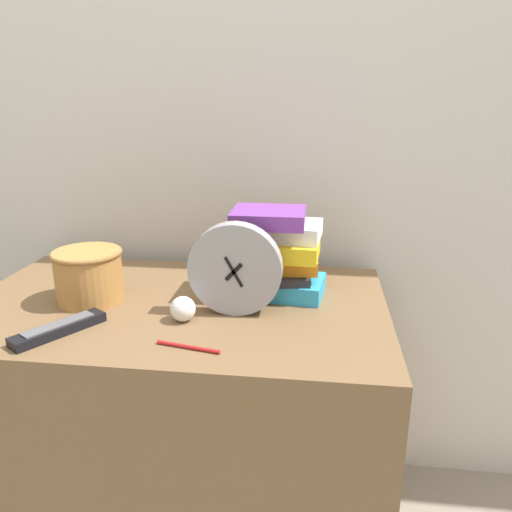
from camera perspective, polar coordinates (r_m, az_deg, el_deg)
The scene contains 8 objects.
wall_back at distance 1.49m, azimuth -6.01°, elevation 18.62°, with size 6.00×0.04×2.40m.
desk at distance 1.39m, azimuth -8.51°, elevation -18.76°, with size 1.01×0.62×0.70m.
desk_clock at distance 1.11m, azimuth -2.41°, elevation -1.52°, with size 0.21×0.04×0.21m.
book_stack at distance 1.23m, azimuth 1.93°, elevation 0.34°, with size 0.26×0.21×0.22m.
basket at distance 1.25m, azimuth -18.59°, elevation -1.93°, with size 0.16×0.16×0.13m.
tv_remote at distance 1.12m, azimuth -21.60°, elevation -7.73°, with size 0.15×0.19×0.02m.
crumpled_paper_ball at distance 1.11m, azimuth -8.35°, elevation -5.99°, with size 0.06×0.06×0.06m.
pen at distance 1.00m, azimuth -7.77°, elevation -10.26°, with size 0.13×0.03×0.01m.
Camera 1 is at (0.33, -0.76, 1.17)m, focal length 35.00 mm.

